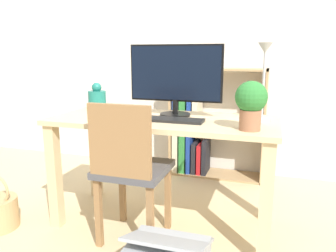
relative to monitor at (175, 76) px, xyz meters
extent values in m
plane|color=#CCB284|center=(-0.05, -0.10, -0.99)|extent=(10.00, 10.00, 0.00)
cube|color=silver|center=(-0.05, 1.07, 0.31)|extent=(8.00, 0.05, 2.60)
cube|color=#D8BC8C|center=(-0.05, -0.10, -0.28)|extent=(1.43, 0.63, 0.03)
cube|color=#D8BC8C|center=(-0.71, -0.36, -0.64)|extent=(0.07, 0.07, 0.69)
cube|color=#D8BC8C|center=(0.61, -0.36, -0.64)|extent=(0.07, 0.07, 0.69)
cube|color=#D8BC8C|center=(-0.71, 0.16, -0.64)|extent=(0.07, 0.07, 0.69)
cube|color=#D8BC8C|center=(0.61, 0.16, -0.64)|extent=(0.07, 0.07, 0.69)
cylinder|color=black|center=(0.00, 0.00, -0.25)|extent=(0.20, 0.20, 0.02)
cylinder|color=black|center=(0.00, 0.00, -0.20)|extent=(0.04, 0.04, 0.09)
cube|color=black|center=(0.00, 0.00, 0.02)|extent=(0.62, 0.02, 0.37)
cube|color=black|center=(0.00, 0.00, 0.02)|extent=(0.59, 0.03, 0.34)
cube|color=black|center=(0.02, -0.18, -0.25)|extent=(0.41, 0.14, 0.02)
cylinder|color=#1E7266|center=(-0.60, 0.04, -0.19)|extent=(0.13, 0.13, 0.14)
sphere|color=#1E7266|center=(-0.60, 0.04, -0.10)|extent=(0.07, 0.07, 0.07)
cylinder|color=#B7B7BC|center=(0.55, -0.02, -0.25)|extent=(0.10, 0.10, 0.02)
cylinder|color=#B7B7BC|center=(0.55, -0.02, -0.02)|extent=(0.02, 0.02, 0.43)
cylinder|color=#B7B7BC|center=(0.55, -0.07, 0.19)|extent=(0.01, 0.10, 0.01)
cone|color=#B7B7BC|center=(0.55, -0.12, 0.17)|extent=(0.08, 0.08, 0.06)
cylinder|color=#9E6647|center=(0.50, -0.28, -0.21)|extent=(0.11, 0.11, 0.11)
sphere|color=#2D7A33|center=(0.50, -0.28, -0.08)|extent=(0.17, 0.17, 0.17)
cube|color=#4C4C51|center=(-0.16, -0.33, -0.54)|extent=(0.40, 0.40, 0.04)
cube|color=olive|center=(-0.16, -0.52, -0.32)|extent=(0.36, 0.03, 0.40)
cube|color=olive|center=(-0.32, -0.49, -0.77)|extent=(0.04, 0.04, 0.43)
cube|color=olive|center=(0.00, -0.49, -0.77)|extent=(0.04, 0.04, 0.43)
cube|color=olive|center=(-0.32, -0.17, -0.77)|extent=(0.04, 0.04, 0.43)
cube|color=olive|center=(0.00, -0.17, -0.77)|extent=(0.04, 0.04, 0.43)
cube|color=tan|center=(-0.28, 0.90, -0.48)|extent=(0.02, 0.28, 1.00)
cube|color=tan|center=(0.56, 0.90, -0.48)|extent=(0.02, 0.28, 1.00)
cube|color=tan|center=(0.14, 0.90, -0.98)|extent=(0.86, 0.28, 0.02)
cube|color=tan|center=(0.14, 0.90, 0.01)|extent=(0.86, 0.28, 0.02)
cube|color=tan|center=(0.14, 0.90, -0.48)|extent=(0.82, 0.28, 0.02)
cube|color=beige|center=(-0.24, 0.90, -0.75)|extent=(0.05, 0.24, 0.44)
cube|color=#2D7F38|center=(-0.17, 0.90, -0.77)|extent=(0.06, 0.24, 0.39)
cube|color=navy|center=(-0.11, 0.90, -0.76)|extent=(0.04, 0.24, 0.41)
cube|color=black|center=(-0.06, 0.90, -0.82)|extent=(0.04, 0.24, 0.29)
cube|color=red|center=(-0.01, 0.90, -0.83)|extent=(0.04, 0.24, 0.28)
cube|color=black|center=(0.04, 0.90, -0.80)|extent=(0.04, 0.24, 0.33)
cube|color=navy|center=(-0.24, 0.90, -0.29)|extent=(0.06, 0.24, 0.36)
cube|color=#2D7F38|center=(-0.17, 0.90, -0.25)|extent=(0.06, 0.24, 0.44)
cube|color=navy|center=(-0.11, 0.90, -0.27)|extent=(0.04, 0.24, 0.42)
cube|color=beige|center=(-0.05, 0.90, -0.28)|extent=(0.05, 0.24, 0.39)
cube|color=#999EA3|center=(0.16, -0.65, -0.76)|extent=(0.39, 0.34, 0.14)
camera|label=1|loc=(0.61, -2.05, 0.14)|focal=35.00mm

